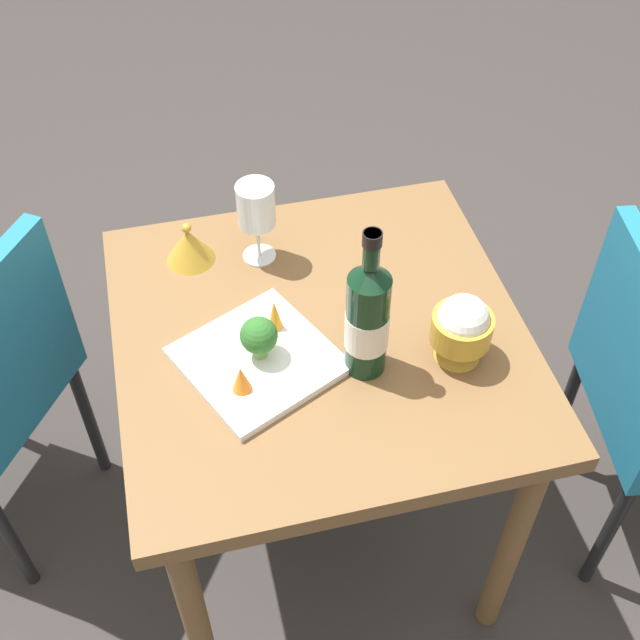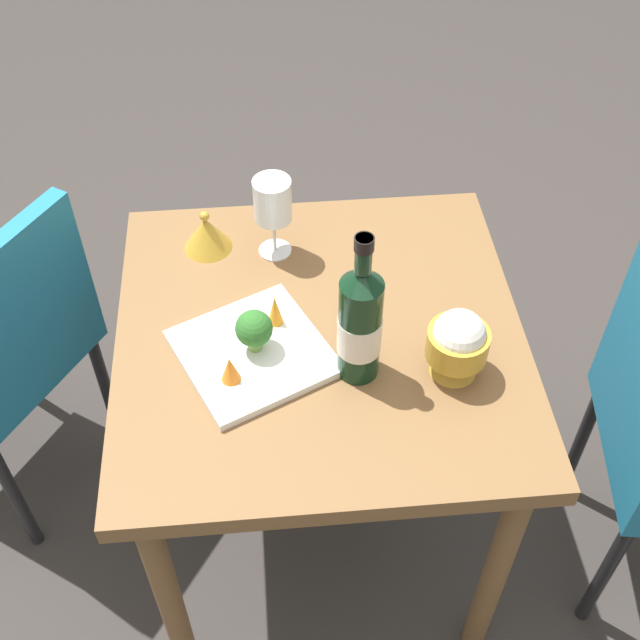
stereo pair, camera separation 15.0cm
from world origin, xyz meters
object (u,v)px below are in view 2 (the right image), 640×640
wine_bottle (360,323)px  serving_plate (253,352)px  carrot_garnish_right (275,310)px  rice_bowl (458,343)px  chair_by_wall (6,347)px  carrot_garnish_left (230,369)px  broccoli_floret (254,329)px  rice_bowl_lid (207,233)px  wine_glass (273,202)px

wine_bottle → serving_plate: (0.05, 0.19, -0.12)m
carrot_garnish_right → rice_bowl: bearing=-113.1°
chair_by_wall → carrot_garnish_left: 0.64m
broccoli_floret → carrot_garnish_right: size_ratio=1.29×
wine_bottle → serving_plate: bearing=74.8°
wine_bottle → rice_bowl_lid: size_ratio=3.15×
broccoli_floret → rice_bowl: bearing=-101.6°
chair_by_wall → carrot_garnish_right: 0.67m
chair_by_wall → serving_plate: 0.63m
serving_plate → broccoli_floret: size_ratio=3.87×
rice_bowl_lid → chair_by_wall: bearing=97.2°
wine_bottle → wine_glass: 0.36m
wine_glass → rice_bowl: size_ratio=1.26×
rice_bowl → carrot_garnish_left: bearing=89.6°
serving_plate → carrot_garnish_right: (0.07, -0.04, 0.04)m
chair_by_wall → carrot_garnish_right: bearing=-73.6°
serving_plate → wine_bottle: bearing=-105.2°
chair_by_wall → rice_bowl: bearing=-75.7°
rice_bowl → carrot_garnish_left: 0.40m
serving_plate → carrot_garnish_right: carrot_garnish_right is taller
rice_bowl → rice_bowl_lid: 0.58m
rice_bowl_lid → carrot_garnish_left: (-0.37, -0.04, 0.01)m
carrot_garnish_left → wine_bottle: bearing=-86.3°
wine_glass → broccoli_floret: 0.29m
wine_bottle → rice_bowl: size_ratio=2.23×
wine_bottle → carrot_garnish_right: 0.20m
wine_glass → rice_bowl_lid: bearing=79.9°
broccoli_floret → carrot_garnish_left: broccoli_floret is taller
serving_plate → carrot_garnish_right: size_ratio=5.00×
rice_bowl_lid → broccoli_floret: (-0.30, -0.09, 0.03)m
chair_by_wall → serving_plate: chair_by_wall is taller
wine_glass → carrot_garnish_right: bearing=177.4°
chair_by_wall → serving_plate: (-0.25, -0.54, 0.21)m
chair_by_wall → carrot_garnish_right: (-0.18, -0.59, 0.25)m
rice_bowl_lid → carrot_garnish_left: size_ratio=1.82×
rice_bowl → broccoli_floret: bearing=78.4°
carrot_garnish_left → broccoli_floret: bearing=-33.1°
wine_bottle → carrot_garnish_left: (-0.01, 0.23, -0.08)m
serving_plate → carrot_garnish_right: bearing=-34.7°
chair_by_wall → wine_bottle: 0.85m
rice_bowl_lid → carrot_garnish_right: (-0.24, -0.13, 0.01)m
rice_bowl → carrot_garnish_left: (0.00, 0.40, -0.03)m
wine_glass → carrot_garnish_left: (-0.34, 0.09, -0.09)m
rice_bowl_lid → rice_bowl: bearing=-130.2°
chair_by_wall → rice_bowl_lid: bearing=-49.3°
rice_bowl_lid → carrot_garnish_right: size_ratio=1.50×
rice_bowl → carrot_garnish_right: rice_bowl is taller
rice_bowl → chair_by_wall: bearing=70.8°
carrot_garnish_right → carrot_garnish_left: bearing=146.8°
rice_bowl_lid → carrot_garnish_left: rice_bowl_lid is taller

